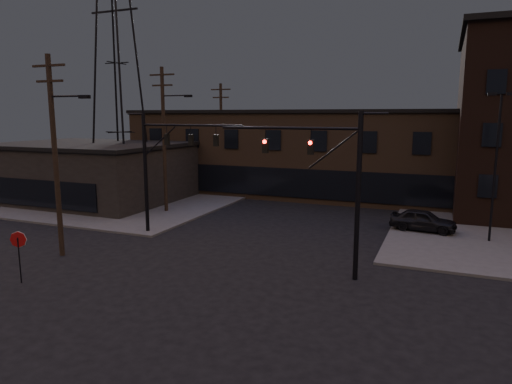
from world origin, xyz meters
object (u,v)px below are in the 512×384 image
(traffic_signal_far, at_px, (162,159))
(stop_sign, at_px, (18,245))
(traffic_signal_near, at_px, (334,177))
(car_crossing, at_px, (366,192))
(parked_car_lot_a, at_px, (423,220))

(traffic_signal_far, distance_m, stop_sign, 10.55)
(traffic_signal_near, distance_m, stop_sign, 15.17)
(traffic_signal_far, height_order, car_crossing, traffic_signal_far)
(traffic_signal_far, height_order, stop_sign, traffic_signal_far)
(parked_car_lot_a, bearing_deg, traffic_signal_far, 121.00)
(traffic_signal_far, xyz_separation_m, car_crossing, (10.38, 17.05, -4.18))
(traffic_signal_near, distance_m, parked_car_lot_a, 11.94)
(traffic_signal_far, bearing_deg, car_crossing, 58.66)
(stop_sign, height_order, car_crossing, stop_sign)
(traffic_signal_near, height_order, car_crossing, traffic_signal_near)
(traffic_signal_far, distance_m, parked_car_lot_a, 17.80)
(parked_car_lot_a, distance_m, car_crossing, 11.33)
(traffic_signal_far, xyz_separation_m, parked_car_lot_a, (15.79, 7.09, -4.14))
(traffic_signal_far, height_order, parked_car_lot_a, traffic_signal_far)
(stop_sign, relative_size, parked_car_lot_a, 0.59)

